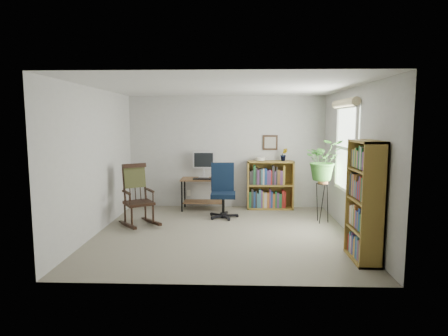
{
  "coord_description": "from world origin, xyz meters",
  "views": [
    {
      "loc": [
        0.23,
        -6.06,
        1.85
      ],
      "look_at": [
        0.0,
        0.4,
        1.05
      ],
      "focal_mm": 30.0,
      "sensor_mm": 36.0,
      "label": 1
    }
  ],
  "objects_px": {
    "rocking_chair": "(139,195)",
    "desk": "(203,194)",
    "low_bookshelf": "(270,185)",
    "tall_bookshelf": "(365,201)",
    "office_chair": "(223,191)"
  },
  "relations": [
    {
      "from": "desk",
      "to": "rocking_chair",
      "type": "distance_m",
      "value": 1.65
    },
    {
      "from": "rocking_chair",
      "to": "tall_bookshelf",
      "type": "xyz_separation_m",
      "value": [
        3.45,
        -1.58,
        0.24
      ]
    },
    {
      "from": "office_chair",
      "to": "low_bookshelf",
      "type": "relative_size",
      "value": 1.04
    },
    {
      "from": "desk",
      "to": "low_bookshelf",
      "type": "height_order",
      "value": "low_bookshelf"
    },
    {
      "from": "desk",
      "to": "tall_bookshelf",
      "type": "height_order",
      "value": "tall_bookshelf"
    },
    {
      "from": "rocking_chair",
      "to": "low_bookshelf",
      "type": "bearing_deg",
      "value": -3.86
    },
    {
      "from": "office_chair",
      "to": "rocking_chair",
      "type": "xyz_separation_m",
      "value": [
        -1.49,
        -0.59,
        0.03
      ]
    },
    {
      "from": "rocking_chair",
      "to": "low_bookshelf",
      "type": "xyz_separation_m",
      "value": [
        2.46,
        1.38,
        -0.04
      ]
    },
    {
      "from": "rocking_chair",
      "to": "desk",
      "type": "bearing_deg",
      "value": 17.26
    },
    {
      "from": "desk",
      "to": "office_chair",
      "type": "distance_m",
      "value": 0.83
    },
    {
      "from": "office_chair",
      "to": "rocking_chair",
      "type": "height_order",
      "value": "rocking_chair"
    },
    {
      "from": "desk",
      "to": "low_bookshelf",
      "type": "relative_size",
      "value": 0.9
    },
    {
      "from": "desk",
      "to": "tall_bookshelf",
      "type": "relative_size",
      "value": 0.57
    },
    {
      "from": "desk",
      "to": "rocking_chair",
      "type": "height_order",
      "value": "rocking_chair"
    },
    {
      "from": "office_chair",
      "to": "desk",
      "type": "bearing_deg",
      "value": 117.32
    }
  ]
}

